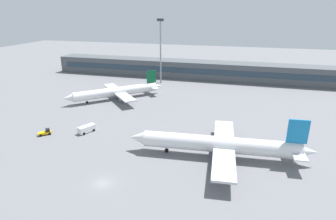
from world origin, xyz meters
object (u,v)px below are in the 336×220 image
object	(u,v)px
floodlight_tower_west	(161,47)
airplane_near	(218,144)
baggage_tug_yellow	(46,132)
airplane_mid	(116,92)
service_van_white	(87,129)

from	to	relation	value
floodlight_tower_west	airplane_near	bearing A→B (deg)	-62.50
baggage_tug_yellow	floodlight_tower_west	distance (m)	71.89
airplane_mid	floodlight_tower_west	xyz separation A→B (m)	(9.79, 31.04, 14.28)
airplane_near	airplane_mid	size ratio (longest dim) A/B	1.42
baggage_tug_yellow	service_van_white	distance (m)	11.79
airplane_near	service_van_white	distance (m)	39.87
floodlight_tower_west	airplane_mid	bearing A→B (deg)	-107.50
airplane_near	airplane_mid	world-z (taller)	airplane_near
airplane_mid	service_van_white	xyz separation A→B (m)	(5.73, -32.53, -2.01)
airplane_mid	baggage_tug_yellow	distance (m)	37.72
floodlight_tower_west	baggage_tug_yellow	bearing A→B (deg)	-102.24
airplane_mid	service_van_white	world-z (taller)	airplane_mid
baggage_tug_yellow	floodlight_tower_west	size ratio (longest dim) A/B	0.12
airplane_near	airplane_mid	bearing A→B (deg)	140.64
airplane_near	baggage_tug_yellow	bearing A→B (deg)	-179.78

